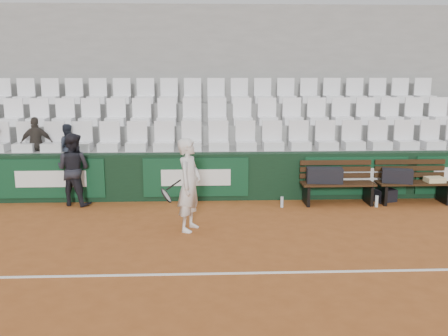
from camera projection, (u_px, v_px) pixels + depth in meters
ground at (208, 274)px, 6.82m from camera, size 80.00×80.00×0.00m
court_baseline at (208, 274)px, 6.82m from camera, size 18.00×0.06×0.01m
back_barrier at (209, 176)px, 10.63m from camera, size 18.00×0.34×1.00m
grandstand_tier_front at (205, 171)px, 11.25m from camera, size 18.00×0.95×1.00m
grandstand_tier_mid at (205, 154)px, 12.14m from camera, size 18.00×0.95×1.45m
grandstand_tier_back at (205, 139)px, 13.02m from camera, size 18.00×0.95×1.90m
grandstand_rear_wall at (204, 90)px, 13.39m from camera, size 18.00×0.30×4.40m
seat_row_front at (205, 136)px, 10.92m from camera, size 11.90×0.44×0.63m
seat_row_mid at (205, 112)px, 11.76m from camera, size 11.90×0.44×0.63m
seat_row_back at (204, 91)px, 12.61m from camera, size 11.90×0.44×0.63m
bench_left at (337, 193)px, 10.32m from camera, size 1.50×0.56×0.45m
bench_right at (413, 192)px, 10.40m from camera, size 1.50×0.56×0.45m
sports_bag_left at (324, 175)px, 10.26m from camera, size 0.75×0.39×0.31m
sports_bag_right at (397, 176)px, 10.27m from camera, size 0.66×0.44×0.28m
towel at (435, 180)px, 10.33m from camera, size 0.39×0.29×0.10m
sports_bag_ground at (385, 195)px, 10.53m from camera, size 0.49×0.38×0.26m
water_bottle_near at (282, 202)px, 10.08m from camera, size 0.06×0.06×0.22m
water_bottle_far at (377, 201)px, 10.11m from camera, size 0.07×0.07×0.24m
tennis_player at (189, 185)px, 8.54m from camera, size 0.78×0.68×1.61m
ball_kid at (73, 169)px, 10.16m from camera, size 0.87×0.77×1.49m
spectator_b at (35, 124)px, 10.76m from camera, size 0.73×0.39×1.19m
spectator_c at (66, 127)px, 10.80m from camera, size 0.59×0.52×1.03m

